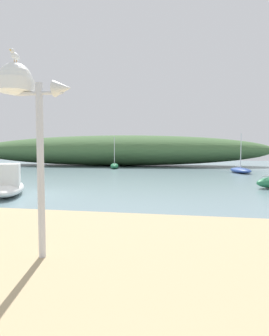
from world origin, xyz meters
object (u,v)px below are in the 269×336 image
object	(u,v)px
sailboat_by_sandbar	(240,170)
sailboat_outer_mooring	(114,166)
seagull_on_radar	(15,55)
motorboat_west_reach	(7,184)
mast_structure	(23,94)

from	to	relation	value
sailboat_by_sandbar	sailboat_outer_mooring	world-z (taller)	sailboat_outer_mooring
seagull_on_radar	motorboat_west_reach	xyz separation A→B (m)	(-5.37, 7.09, -3.16)
mast_structure	seagull_on_radar	bearing A→B (deg)	-173.30
motorboat_west_reach	sailboat_outer_mooring	size ratio (longest dim) A/B	1.09
mast_structure	sailboat_outer_mooring	size ratio (longest dim) A/B	0.83
seagull_on_radar	motorboat_west_reach	distance (m)	9.44
sailboat_by_sandbar	sailboat_outer_mooring	bearing A→B (deg)	160.69
mast_structure	sailboat_by_sandbar	world-z (taller)	sailboat_by_sandbar
mast_structure	sailboat_by_sandbar	size ratio (longest dim) A/B	0.79
motorboat_west_reach	seagull_on_radar	bearing A→B (deg)	-52.86
mast_structure	seagull_on_radar	xyz separation A→B (m)	(-0.13, -0.01, 0.66)
sailboat_by_sandbar	mast_structure	bearing A→B (deg)	-109.73
sailboat_by_sandbar	seagull_on_radar	bearing A→B (deg)	-109.99
seagull_on_radar	mast_structure	bearing A→B (deg)	6.70
mast_structure	motorboat_west_reach	bearing A→B (deg)	127.85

